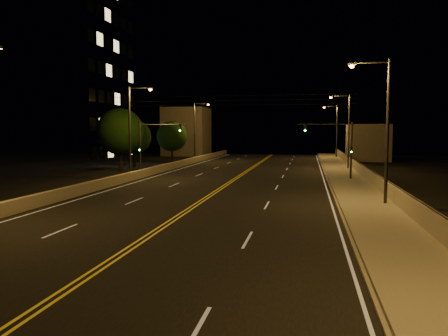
% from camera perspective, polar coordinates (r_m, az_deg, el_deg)
% --- Properties ---
extents(road, '(18.00, 120.00, 0.02)m').
position_cam_1_polar(road, '(29.40, -3.10, -4.45)').
color(road, black).
rests_on(road, ground).
extents(sidewalk, '(3.60, 120.00, 0.30)m').
position_cam_1_polar(sidewalk, '(28.77, 18.33, -4.62)').
color(sidewalk, gray).
rests_on(sidewalk, ground).
extents(curb, '(0.14, 120.00, 0.15)m').
position_cam_1_polar(curb, '(28.60, 14.60, -4.74)').
color(curb, gray).
rests_on(curb, ground).
extents(parapet_wall, '(0.30, 120.00, 1.00)m').
position_cam_1_polar(parapet_wall, '(28.93, 21.62, -3.36)').
color(parapet_wall, '#A69E8A').
rests_on(parapet_wall, sidewalk).
extents(jersey_barrier, '(0.45, 120.00, 0.82)m').
position_cam_1_polar(jersey_barrier, '(33.00, -19.56, -3.00)').
color(jersey_barrier, '#A69E8A').
rests_on(jersey_barrier, ground).
extents(distant_building_right, '(6.00, 10.00, 5.80)m').
position_cam_1_polar(distant_building_right, '(74.92, 18.20, 3.21)').
color(distant_building_right, slate).
rests_on(distant_building_right, ground).
extents(distant_building_left, '(8.00, 8.00, 9.15)m').
position_cam_1_polar(distant_building_left, '(84.62, -4.90, 4.74)').
color(distant_building_left, slate).
rests_on(distant_building_left, ground).
extents(parapet_rail, '(0.06, 120.00, 0.06)m').
position_cam_1_polar(parapet_rail, '(28.86, 21.65, -2.32)').
color(parapet_rail, black).
rests_on(parapet_rail, parapet_wall).
extents(lane_markings, '(17.32, 116.00, 0.00)m').
position_cam_1_polar(lane_markings, '(29.33, -3.13, -4.45)').
color(lane_markings, silver).
rests_on(lane_markings, road).
extents(streetlight_1, '(2.55, 0.28, 9.07)m').
position_cam_1_polar(streetlight_1, '(28.52, 20.05, 5.53)').
color(streetlight_1, '#2D2D33').
rests_on(streetlight_1, ground).
extents(streetlight_2, '(2.55, 0.28, 9.07)m').
position_cam_1_polar(streetlight_2, '(54.25, 15.72, 5.20)').
color(streetlight_2, '#2D2D33').
rests_on(streetlight_2, ground).
extents(streetlight_3, '(2.55, 0.28, 9.07)m').
position_cam_1_polar(streetlight_3, '(76.80, 14.32, 5.09)').
color(streetlight_3, '#2D2D33').
rests_on(streetlight_3, ground).
extents(streetlight_5, '(2.55, 0.28, 9.07)m').
position_cam_1_polar(streetlight_5, '(43.86, -11.89, 5.39)').
color(streetlight_5, '#2D2D33').
rests_on(streetlight_5, ground).
extents(streetlight_6, '(2.55, 0.28, 9.07)m').
position_cam_1_polar(streetlight_6, '(67.52, -3.64, 5.28)').
color(streetlight_6, '#2D2D33').
rests_on(streetlight_6, ground).
extents(traffic_signal_right, '(5.11, 0.31, 5.59)m').
position_cam_1_polar(traffic_signal_right, '(42.22, 14.88, 3.10)').
color(traffic_signal_right, '#2D2D33').
rests_on(traffic_signal_right, ground).
extents(traffic_signal_left, '(5.11, 0.31, 5.59)m').
position_cam_1_polar(traffic_signal_left, '(44.98, -9.64, 3.30)').
color(traffic_signal_left, '#2D2D33').
rests_on(traffic_signal_left, ground).
extents(overhead_wires, '(22.00, 0.03, 0.83)m').
position_cam_1_polar(overhead_wires, '(38.39, 0.33, 8.81)').
color(overhead_wires, black).
extents(building_tower, '(24.00, 15.00, 30.20)m').
position_cam_1_polar(building_tower, '(68.25, -23.73, 12.70)').
color(building_tower, slate).
rests_on(building_tower, ground).
extents(tree_0, '(5.45, 5.45, 7.39)m').
position_cam_1_polar(tree_0, '(52.54, -13.41, 4.63)').
color(tree_0, black).
rests_on(tree_0, ground).
extents(tree_1, '(4.60, 4.60, 6.24)m').
position_cam_1_polar(tree_1, '(59.41, -11.69, 3.97)').
color(tree_1, black).
rests_on(tree_1, ground).
extents(tree_2, '(4.62, 4.62, 6.26)m').
position_cam_1_polar(tree_2, '(67.28, -6.82, 4.15)').
color(tree_2, black).
rests_on(tree_2, ground).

